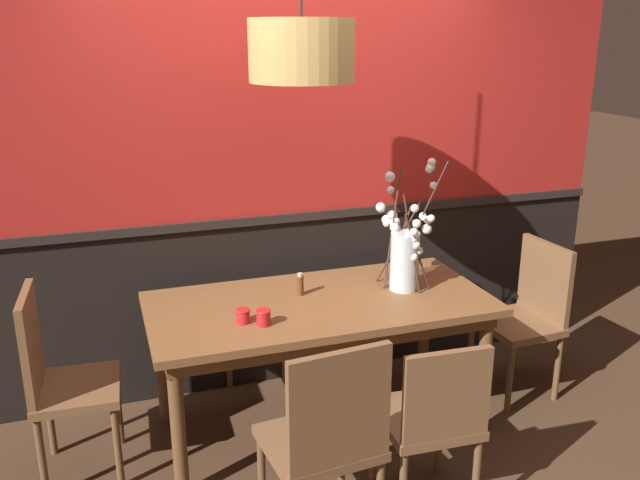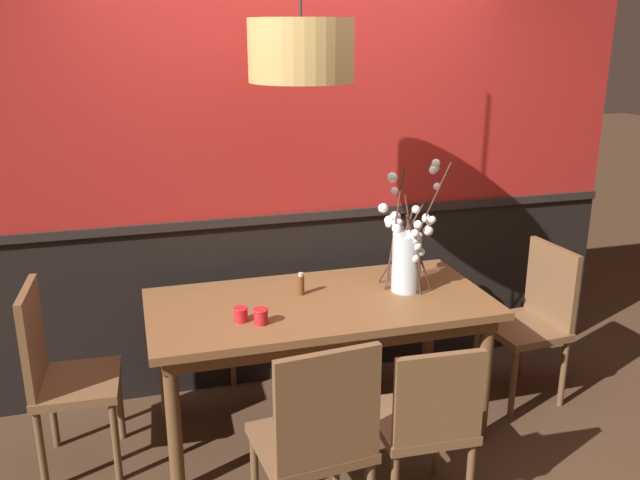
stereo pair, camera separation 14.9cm
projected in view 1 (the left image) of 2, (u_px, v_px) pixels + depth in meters
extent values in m
plane|color=#4C3321|center=(320.00, 427.00, 3.77)|extent=(24.00, 24.00, 0.00)
cube|color=black|center=(286.00, 298.00, 4.21)|extent=(4.23, 0.12, 1.04)
cube|color=black|center=(285.00, 215.00, 4.04)|extent=(4.23, 0.14, 0.05)
cube|color=#B2231E|center=(282.00, 63.00, 3.78)|extent=(4.23, 0.12, 1.82)
cube|color=brown|center=(320.00, 304.00, 3.54)|extent=(1.80, 0.86, 0.04)
cube|color=brown|center=(320.00, 314.00, 3.56)|extent=(1.69, 0.76, 0.08)
cylinder|color=brown|center=(178.00, 430.00, 3.10)|extent=(0.07, 0.07, 0.72)
cylinder|color=brown|center=(483.00, 374.00, 3.60)|extent=(0.07, 0.07, 0.72)
cylinder|color=brown|center=(162.00, 363.00, 3.72)|extent=(0.07, 0.07, 0.72)
cylinder|color=brown|center=(424.00, 324.00, 4.22)|extent=(0.07, 0.07, 0.72)
cube|color=brown|center=(326.00, 297.00, 4.41)|extent=(0.48, 0.41, 0.04)
cube|color=brown|center=(316.00, 252.00, 4.49)|extent=(0.44, 0.06, 0.46)
cylinder|color=brown|center=(364.00, 334.00, 4.41)|extent=(0.04, 0.04, 0.43)
cylinder|color=brown|center=(307.00, 345.00, 4.27)|extent=(0.04, 0.04, 0.43)
cylinder|color=brown|center=(343.00, 316.00, 4.70)|extent=(0.04, 0.04, 0.43)
cylinder|color=brown|center=(290.00, 325.00, 4.55)|extent=(0.04, 0.04, 0.43)
cube|color=brown|center=(77.00, 389.00, 3.27)|extent=(0.42, 0.46, 0.04)
cube|color=brown|center=(31.00, 343.00, 3.14)|extent=(0.06, 0.42, 0.50)
cylinder|color=brown|center=(118.00, 407.00, 3.56)|extent=(0.04, 0.04, 0.44)
cylinder|color=brown|center=(118.00, 448.00, 3.21)|extent=(0.04, 0.04, 0.44)
cylinder|color=brown|center=(50.00, 417.00, 3.47)|extent=(0.04, 0.04, 0.44)
cylinder|color=brown|center=(42.00, 459.00, 3.12)|extent=(0.04, 0.04, 0.44)
cube|color=brown|center=(425.00, 418.00, 3.04)|extent=(0.43, 0.45, 0.04)
cube|color=brown|center=(447.00, 395.00, 2.79)|extent=(0.39, 0.06, 0.40)
cylinder|color=brown|center=(373.00, 446.00, 3.23)|extent=(0.04, 0.04, 0.43)
cylinder|color=brown|center=(440.00, 434.00, 3.32)|extent=(0.04, 0.04, 0.43)
cylinder|color=brown|center=(476.00, 480.00, 2.98)|extent=(0.04, 0.04, 0.43)
cube|color=brown|center=(516.00, 324.00, 4.02)|extent=(0.44, 0.47, 0.04)
cube|color=brown|center=(545.00, 280.00, 4.01)|extent=(0.07, 0.42, 0.47)
cylinder|color=brown|center=(510.00, 379.00, 3.85)|extent=(0.04, 0.04, 0.42)
cylinder|color=brown|center=(471.00, 351.00, 4.19)|extent=(0.04, 0.04, 0.42)
cylinder|color=brown|center=(557.00, 368.00, 3.98)|extent=(0.04, 0.04, 0.42)
cylinder|color=brown|center=(516.00, 341.00, 4.32)|extent=(0.04, 0.04, 0.42)
cube|color=brown|center=(319.00, 443.00, 2.86)|extent=(0.50, 0.47, 0.04)
cube|color=brown|center=(340.00, 410.00, 2.60)|extent=(0.44, 0.08, 0.50)
cylinder|color=brown|center=(262.00, 477.00, 3.01)|extent=(0.04, 0.04, 0.43)
cylinder|color=brown|center=(342.00, 454.00, 3.17)|extent=(0.04, 0.04, 0.43)
cube|color=brown|center=(247.00, 305.00, 4.26)|extent=(0.44, 0.44, 0.04)
cube|color=brown|center=(238.00, 261.00, 4.36)|extent=(0.40, 0.06, 0.43)
cylinder|color=brown|center=(284.00, 346.00, 4.24)|extent=(0.04, 0.04, 0.44)
cylinder|color=brown|center=(229.00, 356.00, 4.11)|extent=(0.04, 0.04, 0.44)
cylinder|color=brown|center=(266.00, 324.00, 4.55)|extent=(0.04, 0.04, 0.44)
cylinder|color=brown|center=(215.00, 333.00, 4.43)|extent=(0.04, 0.04, 0.44)
cylinder|color=silver|center=(405.00, 261.00, 3.65)|extent=(0.16, 0.16, 0.32)
cylinder|color=silver|center=(404.00, 282.00, 3.68)|extent=(0.14, 0.14, 0.07)
cylinder|color=#472D23|center=(417.00, 252.00, 3.59)|extent=(0.18, 0.03, 0.44)
sphere|color=white|center=(424.00, 218.00, 3.46)|extent=(0.03, 0.03, 0.03)
sphere|color=white|center=(431.00, 218.00, 3.43)|extent=(0.04, 0.04, 0.04)
sphere|color=white|center=(427.00, 229.00, 3.52)|extent=(0.05, 0.05, 0.05)
sphere|color=white|center=(412.00, 251.00, 3.60)|extent=(0.03, 0.03, 0.03)
sphere|color=white|center=(414.00, 247.00, 3.56)|extent=(0.04, 0.04, 0.04)
cylinder|color=#472D23|center=(393.00, 227.00, 3.66)|extent=(0.11, 0.07, 0.66)
sphere|color=white|center=(387.00, 223.00, 3.68)|extent=(0.04, 0.04, 0.04)
sphere|color=white|center=(390.00, 177.00, 3.59)|extent=(0.06, 0.06, 0.06)
sphere|color=white|center=(395.00, 227.00, 3.63)|extent=(0.05, 0.05, 0.05)
cylinder|color=#472D23|center=(401.00, 237.00, 3.76)|extent=(0.28, 0.02, 0.50)
sphere|color=white|center=(397.00, 228.00, 3.78)|extent=(0.05, 0.05, 0.05)
sphere|color=white|center=(391.00, 190.00, 3.84)|extent=(0.04, 0.04, 0.04)
sphere|color=white|center=(393.00, 216.00, 3.78)|extent=(0.05, 0.05, 0.05)
cylinder|color=#472D23|center=(415.00, 255.00, 3.61)|extent=(0.09, 0.07, 0.41)
sphere|color=white|center=(415.00, 246.00, 3.60)|extent=(0.03, 0.03, 0.03)
sphere|color=white|center=(428.00, 220.00, 3.51)|extent=(0.04, 0.04, 0.04)
sphere|color=white|center=(414.00, 257.00, 3.58)|extent=(0.05, 0.05, 0.05)
sphere|color=white|center=(419.00, 251.00, 3.60)|extent=(0.05, 0.05, 0.05)
sphere|color=white|center=(414.00, 235.00, 3.56)|extent=(0.04, 0.04, 0.04)
cylinder|color=#472D23|center=(410.00, 254.00, 3.59)|extent=(0.07, 0.06, 0.43)
sphere|color=white|center=(414.00, 239.00, 3.55)|extent=(0.05, 0.05, 0.05)
sphere|color=white|center=(409.00, 251.00, 3.60)|extent=(0.05, 0.05, 0.05)
sphere|color=white|center=(408.00, 237.00, 3.54)|extent=(0.03, 0.03, 0.03)
sphere|color=white|center=(414.00, 232.00, 3.50)|extent=(0.04, 0.04, 0.04)
sphere|color=white|center=(408.00, 234.00, 3.54)|extent=(0.03, 0.03, 0.03)
sphere|color=white|center=(412.00, 237.00, 3.54)|extent=(0.03, 0.03, 0.03)
cylinder|color=#472D23|center=(420.00, 221.00, 3.71)|extent=(0.21, 0.22, 0.70)
sphere|color=white|center=(423.00, 216.00, 3.74)|extent=(0.04, 0.04, 0.04)
sphere|color=white|center=(432.00, 162.00, 3.73)|extent=(0.05, 0.05, 0.05)
sphere|color=white|center=(433.00, 185.00, 3.72)|extent=(0.04, 0.04, 0.04)
sphere|color=white|center=(431.00, 167.00, 3.75)|extent=(0.05, 0.05, 0.05)
sphere|color=white|center=(429.00, 169.00, 3.71)|extent=(0.04, 0.04, 0.04)
cylinder|color=#472D23|center=(397.00, 247.00, 3.69)|extent=(0.20, 0.08, 0.44)
sphere|color=white|center=(391.00, 215.00, 3.71)|extent=(0.06, 0.06, 0.06)
sphere|color=white|center=(386.00, 220.00, 3.70)|extent=(0.05, 0.05, 0.05)
sphere|color=white|center=(400.00, 250.00, 3.68)|extent=(0.04, 0.04, 0.04)
sphere|color=white|center=(381.00, 207.00, 3.68)|extent=(0.05, 0.05, 0.05)
sphere|color=white|center=(392.00, 222.00, 3.68)|extent=(0.03, 0.03, 0.03)
sphere|color=white|center=(396.00, 222.00, 3.71)|extent=(0.05, 0.05, 0.05)
cylinder|color=#472D23|center=(412.00, 244.00, 3.55)|extent=(0.11, 0.04, 0.55)
sphere|color=white|center=(416.00, 245.00, 3.56)|extent=(0.04, 0.04, 0.04)
sphere|color=white|center=(415.00, 208.00, 3.47)|extent=(0.04, 0.04, 0.04)
sphere|color=white|center=(417.00, 224.00, 3.49)|extent=(0.05, 0.05, 0.05)
sphere|color=white|center=(413.00, 242.00, 3.56)|extent=(0.03, 0.03, 0.03)
sphere|color=white|center=(408.00, 232.00, 3.54)|extent=(0.03, 0.03, 0.03)
cylinder|color=red|center=(264.00, 317.00, 3.23)|extent=(0.07, 0.07, 0.08)
torus|color=red|center=(263.00, 311.00, 3.22)|extent=(0.07, 0.07, 0.01)
cylinder|color=silver|center=(264.00, 320.00, 3.24)|extent=(0.05, 0.05, 0.04)
cylinder|color=red|center=(243.00, 316.00, 3.26)|extent=(0.07, 0.07, 0.07)
torus|color=red|center=(243.00, 310.00, 3.25)|extent=(0.07, 0.07, 0.01)
cylinder|color=silver|center=(243.00, 318.00, 3.26)|extent=(0.05, 0.05, 0.04)
cylinder|color=brown|center=(300.00, 286.00, 3.60)|extent=(0.04, 0.04, 0.11)
cylinder|color=beige|center=(300.00, 275.00, 3.58)|extent=(0.03, 0.03, 0.02)
cylinder|color=tan|center=(302.00, 50.00, 3.11)|extent=(0.50, 0.50, 0.29)
sphere|color=#F9EAB7|center=(302.00, 60.00, 3.12)|extent=(0.14, 0.14, 0.14)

